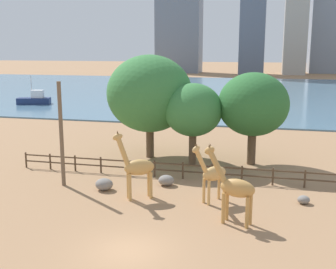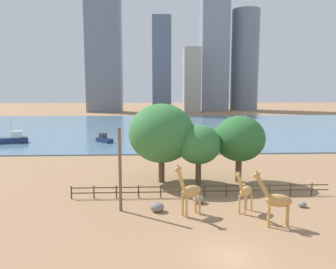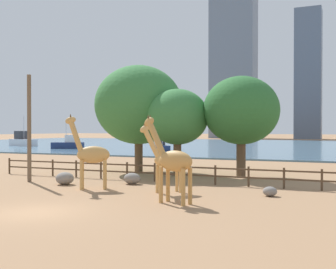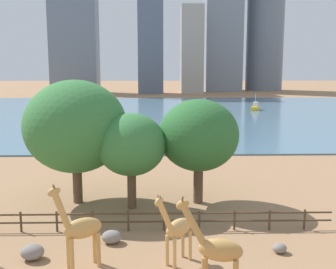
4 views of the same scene
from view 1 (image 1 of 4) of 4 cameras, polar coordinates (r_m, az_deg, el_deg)
The scene contains 17 objects.
ground_plane at distance 98.77m, azimuth 9.76°, elevation 5.82°, with size 400.00×400.00×0.00m, color #9E7551.
harbor_water at distance 95.78m, azimuth 9.64°, elevation 5.71°, with size 180.00×86.00×0.20m, color slate.
giraffe_tall at distance 23.94m, azimuth 8.99°, elevation -7.10°, with size 3.15×1.39×4.47m.
giraffe_companion at distance 27.54m, azimuth -4.22°, elevation -4.44°, with size 2.66×1.85×4.64m.
giraffe_young at distance 26.98m, azimuth 6.04°, elevation -5.31°, with size 2.25×2.36×4.07m.
utility_pole at distance 30.68m, azimuth -14.25°, elevation -0.01°, with size 0.28×0.28×7.51m, color brown.
boulder_near_fence at distance 28.51m, azimuth 17.89°, elevation -8.40°, with size 0.78×0.72×0.54m, color gray.
boulder_by_pole at distance 29.93m, azimuth -8.64°, elevation -6.69°, with size 1.24×1.11×0.83m, color gray.
boulder_small at distance 30.59m, azimuth -0.23°, elevation -6.22°, with size 1.15×1.01×0.75m, color gray.
enclosure_fence at distance 32.11m, azimuth 0.91°, elevation -4.63°, with size 26.12×0.14×1.30m.
tree_left_large at distance 37.42m, azimuth -2.51°, elevation 5.54°, with size 7.58×7.58×9.21m.
tree_center_broad at distance 35.83m, azimuth 11.48°, elevation 3.99°, with size 5.90×5.90×7.81m.
tree_right_tall at distance 35.36m, azimuth 3.40°, elevation 3.31°, with size 4.95×4.95×6.91m.
boat_tug at distance 69.32m, azimuth -4.54°, elevation 4.22°, with size 3.92×4.07×3.74m.
boat_barge at distance 76.52m, azimuth -17.61°, elevation 4.56°, with size 5.84×3.50×4.96m.
skyline_tower_glass at distance 167.01m, azimuth 16.87°, elevation 13.35°, with size 8.06×13.86×32.14m, color #ADA89E.
skyline_block_right at distance 163.33m, azimuth 11.49°, elevation 16.21°, with size 9.16×8.23×46.67m, color slate.
Camera 1 is at (6.32, -18.08, 9.78)m, focal length 45.00 mm.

